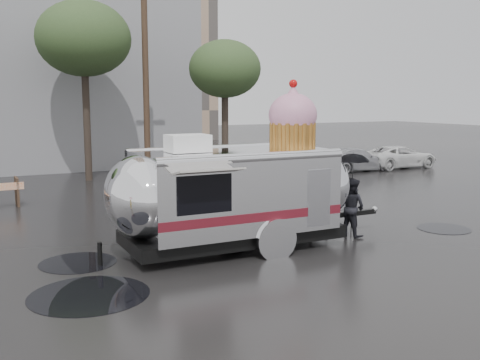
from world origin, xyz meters
TOP-DOWN VIEW (x-y plane):
  - ground at (0.00, 0.00)m, footprint 120.00×120.00m
  - puddles at (1.46, 2.26)m, footprint 12.29×8.06m
  - utility_pole at (2.50, 14.00)m, footprint 1.60×0.28m
  - tree_mid at (0.00, 15.00)m, footprint 4.20×4.20m
  - tree_right at (6.00, 13.00)m, footprint 3.36×3.36m
  - parked_cars at (11.78, 12.00)m, footprint 13.20×1.90m
  - airstream_trailer at (0.70, 1.40)m, footprint 8.01×3.05m
  - person_right at (4.05, 1.05)m, footprint 0.59×0.85m
  - umbrella_black at (4.05, 1.05)m, footprint 1.12×1.12m
  - tripod at (3.34, 1.69)m, footprint 0.60×0.65m

SIDE VIEW (x-z plane):
  - ground at x=0.00m, z-range 0.00..0.00m
  - puddles at x=1.46m, z-range 0.00..0.01m
  - parked_cars at x=11.78m, z-range -0.03..1.47m
  - person_right at x=4.05m, z-range 0.00..1.60m
  - tripod at x=3.34m, z-range 0.16..1.75m
  - airstream_trailer at x=0.70m, z-range -0.64..3.67m
  - umbrella_black at x=4.05m, z-range 0.77..3.09m
  - utility_pole at x=2.50m, z-range 0.12..9.12m
  - tree_right at x=6.00m, z-range 1.85..8.27m
  - tree_mid at x=0.00m, z-range 2.33..10.35m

